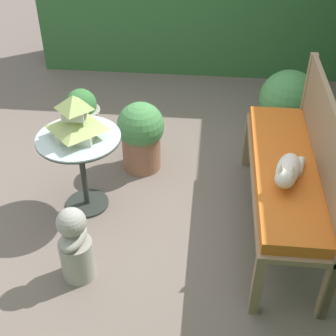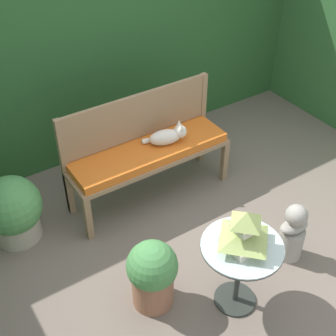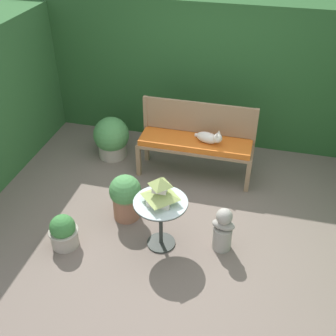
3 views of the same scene
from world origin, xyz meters
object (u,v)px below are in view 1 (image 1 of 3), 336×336
cat (288,171)px  patio_table (80,153)px  garden_bench (285,174)px  pagoda_birdhouse (76,120)px  potted_plant_hedge_corner (82,111)px  garden_bust (75,246)px  potted_plant_table_far (287,105)px  potted_plant_patio_mid (141,135)px

cat → patio_table: cat is taller
garden_bench → pagoda_birdhouse: 1.49m
patio_table → potted_plant_hedge_corner: patio_table is taller
pagoda_birdhouse → patio_table: bearing=-82.9°
cat → garden_bench: bearing=-172.9°
garden_bust → potted_plant_hedge_corner: garden_bust is taller
potted_plant_hedge_corner → potted_plant_table_far: (-0.13, 1.93, 0.11)m
potted_plant_table_far → garden_bust: bearing=-38.6°
patio_table → potted_plant_patio_mid: patio_table is taller
cat → garden_bust: bearing=-57.8°
cat → pagoda_birdhouse: bearing=-86.4°
potted_plant_hedge_corner → cat: bearing=51.4°
garden_bust → cat: bearing=113.5°
garden_bench → cat: size_ratio=4.00×
garden_bust → pagoda_birdhouse: bearing=-164.1°
garden_bust → potted_plant_table_far: (-1.91, 1.52, 0.04)m
potted_plant_hedge_corner → patio_table: bearing=15.2°
garden_bench → pagoda_birdhouse: bearing=-94.0°
cat → potted_plant_table_far: size_ratio=0.63×
garden_bust → patio_table: bearing=-164.1°
pagoda_birdhouse → potted_plant_hedge_corner: (-1.08, -0.29, -0.58)m
potted_plant_hedge_corner → potted_plant_patio_mid: 0.85m
patio_table → potted_plant_patio_mid: (-0.55, 0.36, -0.18)m
potted_plant_hedge_corner → potted_plant_patio_mid: size_ratio=0.70×
potted_plant_patio_mid → potted_plant_hedge_corner: bearing=-129.5°
cat → potted_plant_table_far: 1.56m
cat → potted_plant_patio_mid: (-0.84, -1.07, -0.34)m
potted_plant_hedge_corner → potted_plant_table_far: bearing=93.7°
garden_bust → potted_plant_patio_mid: bearing=175.4°
potted_plant_hedge_corner → potted_plant_patio_mid: (0.54, 0.65, 0.12)m
patio_table → potted_plant_hedge_corner: bearing=-164.8°
garden_bench → potted_plant_table_far: potted_plant_table_far is taller
garden_bench → potted_plant_table_far: size_ratio=2.51×
pagoda_birdhouse → potted_plant_hedge_corner: 1.26m
garden_bust → potted_plant_patio_mid: potted_plant_patio_mid is taller
garden_bench → potted_plant_patio_mid: (-0.65, -1.10, -0.17)m
garden_bench → potted_plant_patio_mid: 1.29m
pagoda_birdhouse → potted_plant_table_far: size_ratio=0.53×
garden_bench → garden_bust: 1.49m
patio_table → potted_plant_patio_mid: size_ratio=1.04×
garden_bench → potted_plant_hedge_corner: (-1.19, -1.76, -0.29)m
potted_plant_hedge_corner → garden_bench: bearing=55.9°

